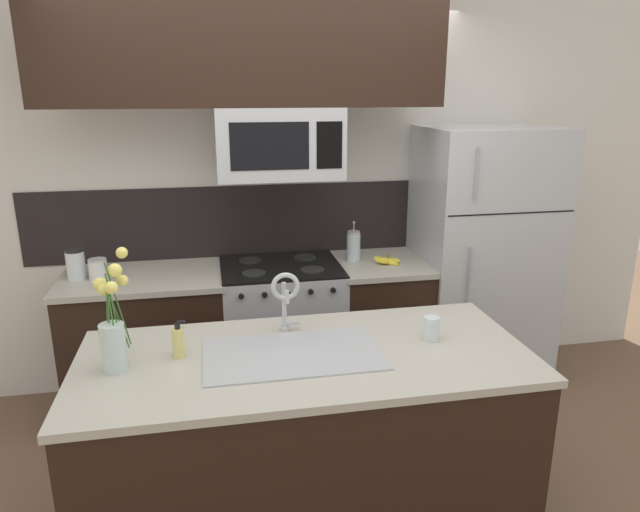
# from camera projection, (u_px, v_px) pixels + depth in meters

# --- Properties ---
(ground_plane) EXTENTS (10.00, 10.00, 0.00)m
(ground_plane) POSITION_uv_depth(u_px,v_px,m) (305.00, 478.00, 3.06)
(ground_plane) COLOR brown
(rear_partition) EXTENTS (5.20, 0.10, 2.60)m
(rear_partition) POSITION_uv_depth(u_px,v_px,m) (316.00, 195.00, 3.95)
(rear_partition) COLOR silver
(rear_partition) RESTS_ON ground
(splash_band) EXTENTS (3.23, 0.01, 0.48)m
(splash_band) POSITION_uv_depth(u_px,v_px,m) (274.00, 220.00, 3.88)
(splash_band) COLOR black
(splash_band) RESTS_ON rear_partition
(back_counter_left) EXTENTS (0.98, 0.65, 0.91)m
(back_counter_left) POSITION_uv_depth(u_px,v_px,m) (148.00, 343.00, 3.62)
(back_counter_left) COLOR black
(back_counter_left) RESTS_ON ground
(back_counter_right) EXTENTS (0.60, 0.65, 0.91)m
(back_counter_right) POSITION_uv_depth(u_px,v_px,m) (379.00, 325.00, 3.90)
(back_counter_right) COLOR black
(back_counter_right) RESTS_ON ground
(stove_range) EXTENTS (0.76, 0.64, 0.93)m
(stove_range) POSITION_uv_depth(u_px,v_px,m) (282.00, 332.00, 3.77)
(stove_range) COLOR #B7BABF
(stove_range) RESTS_ON ground
(microwave) EXTENTS (0.74, 0.40, 0.42)m
(microwave) POSITION_uv_depth(u_px,v_px,m) (279.00, 143.00, 3.40)
(microwave) COLOR #B7BABF
(upper_cabinet_band) EXTENTS (2.28, 0.34, 0.60)m
(upper_cabinet_band) POSITION_uv_depth(u_px,v_px,m) (244.00, 52.00, 3.20)
(upper_cabinet_band) COLOR black
(refrigerator) EXTENTS (0.87, 0.74, 1.77)m
(refrigerator) POSITION_uv_depth(u_px,v_px,m) (480.00, 258.00, 3.93)
(refrigerator) COLOR #B7BABF
(refrigerator) RESTS_ON ground
(storage_jar_tall) EXTENTS (0.11, 0.11, 0.19)m
(storage_jar_tall) POSITION_uv_depth(u_px,v_px,m) (76.00, 264.00, 3.40)
(storage_jar_tall) COLOR silver
(storage_jar_tall) RESTS_ON back_counter_left
(storage_jar_medium) EXTENTS (0.11, 0.11, 0.12)m
(storage_jar_medium) POSITION_uv_depth(u_px,v_px,m) (98.00, 269.00, 3.40)
(storage_jar_medium) COLOR silver
(storage_jar_medium) RESTS_ON back_counter_left
(banana_bunch) EXTENTS (0.19, 0.13, 0.08)m
(banana_bunch) POSITION_uv_depth(u_px,v_px,m) (388.00, 261.00, 3.71)
(banana_bunch) COLOR yellow
(banana_bunch) RESTS_ON back_counter_right
(french_press) EXTENTS (0.09, 0.09, 0.27)m
(french_press) POSITION_uv_depth(u_px,v_px,m) (354.00, 246.00, 3.76)
(french_press) COLOR silver
(french_press) RESTS_ON back_counter_right
(island_counter) EXTENTS (1.95, 0.86, 0.91)m
(island_counter) POSITION_uv_depth(u_px,v_px,m) (306.00, 445.00, 2.59)
(island_counter) COLOR black
(island_counter) RESTS_ON ground
(kitchen_sink) EXTENTS (0.76, 0.44, 0.16)m
(kitchen_sink) POSITION_uv_depth(u_px,v_px,m) (293.00, 369.00, 2.47)
(kitchen_sink) COLOR #ADAFB5
(kitchen_sink) RESTS_ON island_counter
(sink_faucet) EXTENTS (0.14, 0.14, 0.31)m
(sink_faucet) POSITION_uv_depth(u_px,v_px,m) (285.00, 294.00, 2.60)
(sink_faucet) COLOR #B7BABF
(sink_faucet) RESTS_ON island_counter
(dish_soap_bottle) EXTENTS (0.06, 0.05, 0.16)m
(dish_soap_bottle) POSITION_uv_depth(u_px,v_px,m) (178.00, 342.00, 2.41)
(dish_soap_bottle) COLOR #DBCC75
(dish_soap_bottle) RESTS_ON island_counter
(spare_glass) EXTENTS (0.07, 0.07, 0.11)m
(spare_glass) POSITION_uv_depth(u_px,v_px,m) (431.00, 328.00, 2.58)
(spare_glass) COLOR silver
(spare_glass) RESTS_ON island_counter
(flower_vase) EXTENTS (0.14, 0.17, 0.49)m
(flower_vase) POSITION_uv_depth(u_px,v_px,m) (113.00, 333.00, 2.28)
(flower_vase) COLOR silver
(flower_vase) RESTS_ON island_counter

